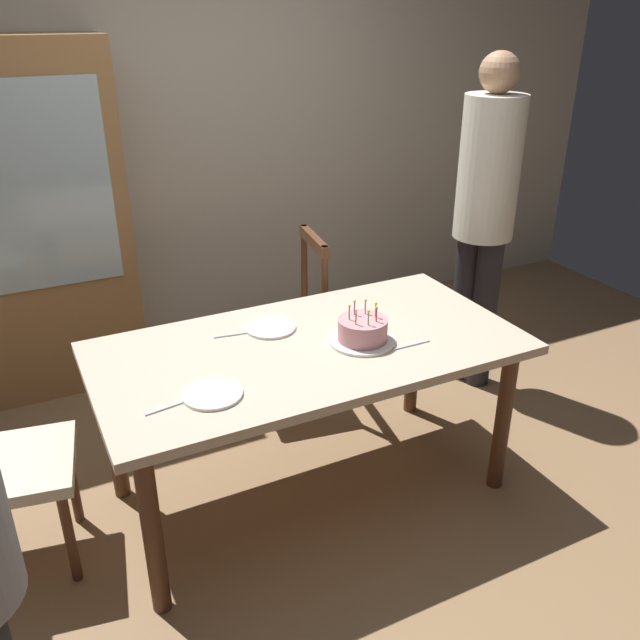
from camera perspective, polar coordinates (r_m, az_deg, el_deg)
The scene contains 12 objects.
ground at distance 3.17m, azimuth -0.83°, elevation -14.26°, with size 6.40×6.40×0.00m, color #93704C.
back_wall at distance 4.25m, azimuth -12.28°, elevation 15.07°, with size 6.40×0.10×2.60m, color beige.
dining_table at distance 2.79m, azimuth -0.92°, elevation -3.68°, with size 1.76×0.91×0.75m.
birthday_cake at distance 2.75m, azimuth 3.67°, elevation -0.99°, with size 0.28×0.28×0.17m.
plate_near_celebrant at distance 2.43m, azimuth -9.23°, elevation -6.29°, with size 0.22×0.22×0.01m, color white.
plate_far_side at distance 2.88m, azimuth -4.28°, elevation -0.65°, with size 0.22×0.22×0.01m, color white.
fork_near_celebrant at distance 2.39m, azimuth -12.84°, elevation -7.24°, with size 0.18×0.02×0.01m, color silver.
fork_far_side at distance 2.85m, azimuth -7.36°, elevation -1.22°, with size 0.18×0.02×0.01m, color silver.
fork_near_guest at distance 2.76m, azimuth 7.79°, elevation -2.12°, with size 0.18×0.02×0.01m, color silver.
chair_spindle_back at distance 3.59m, azimuth -3.09°, elevation -0.46°, with size 0.50×0.50×0.95m.
person_guest at distance 3.69m, azimuth 13.98°, elevation 9.41°, with size 0.32×0.32×1.83m.
china_cabinet at distance 3.91m, azimuth -24.40°, elevation 7.25°, with size 1.10×0.45×1.90m.
Camera 1 is at (-1.05, -2.20, 2.03)m, focal length 37.28 mm.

